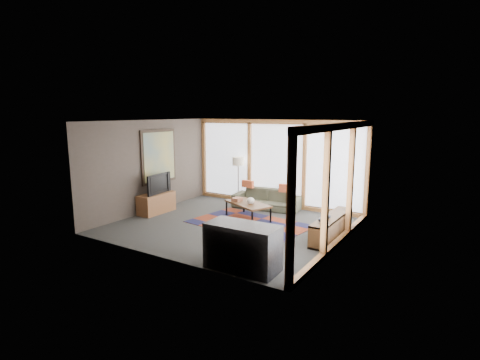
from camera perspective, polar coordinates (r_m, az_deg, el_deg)
The scene contains 17 objects.
ground at distance 9.50m, azimuth -1.29°, elevation -6.91°, with size 5.50×5.50×0.00m, color #2E2F2C.
room_envelope at distance 9.38m, azimuth 3.09°, elevation 2.51°, with size 5.52×5.02×2.62m.
rug at distance 9.60m, azimuth 1.33°, elevation -6.68°, with size 2.88×1.85×0.01m, color maroon.
sofa at distance 11.07m, azimuth 4.07°, elevation -2.91°, with size 1.97×0.77×0.58m, color #373829.
pillow_left at distance 11.27m, azimuth 1.19°, elevation -0.60°, with size 0.39×0.12×0.21m, color #B04927.
pillow_right at distance 10.66m, azimuth 7.06°, elevation -1.25°, with size 0.42×0.12×0.23m, color #B04927.
floor_lamp at distance 11.67m, azimuth -0.27°, elevation -0.01°, with size 0.36×0.36×1.44m, color black, non-canonical shape.
coffee_table at distance 9.99m, azimuth 1.20°, elevation -4.74°, with size 1.31×0.66×0.44m, color #382412, non-canonical shape.
book_stack at distance 10.15m, azimuth -0.46°, elevation -2.96°, with size 0.22×0.27×0.09m, color brown.
vase at distance 9.82m, azimuth 1.62°, elevation -3.16°, with size 0.20×0.20×0.17m, color beige.
bookshelf at distance 8.80m, azimuth 13.80°, elevation -6.91°, with size 0.36×2.00×0.50m, color #382412, non-canonical shape.
bowl_a at distance 8.19m, azimuth 12.53°, elevation -5.96°, with size 0.21×0.21×0.10m, color black.
bowl_b at distance 8.53m, azimuth 13.17°, elevation -5.41°, with size 0.16×0.16×0.08m, color black.
shelf_picture at distance 9.39m, azimuth 16.04°, elevation -3.09°, with size 0.04×0.31×0.40m, color black.
tv_console at distance 10.85m, azimuth -12.61°, elevation -3.45°, with size 0.46×1.11×0.56m, color brown.
television at distance 10.74m, azimuth -12.63°, elevation -0.52°, with size 0.98×0.13×0.57m, color black.
bar_counter at distance 6.83m, azimuth 0.39°, elevation -10.16°, with size 1.33×0.62×0.84m, color black.
Camera 1 is at (4.97, -7.59, 2.81)m, focal length 28.00 mm.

